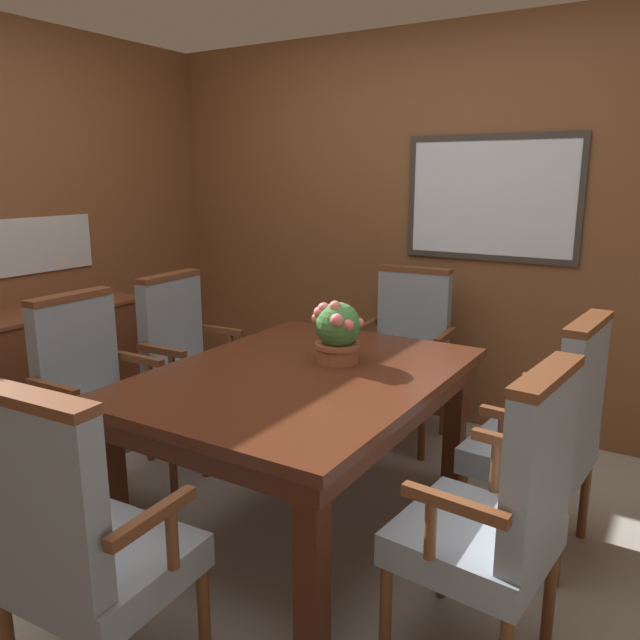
# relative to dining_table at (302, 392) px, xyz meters

# --- Properties ---
(ground_plane) EXTENTS (14.00, 14.00, 0.00)m
(ground_plane) POSITION_rel_dining_table_xyz_m (-0.17, -0.25, -0.64)
(ground_plane) COLOR #A39E93
(wall_back) EXTENTS (7.20, 0.08, 2.45)m
(wall_back) POSITION_rel_dining_table_xyz_m (-0.16, 1.60, 0.59)
(wall_back) COLOR brown
(wall_back) RESTS_ON ground_plane
(dining_table) EXTENTS (1.15, 1.55, 0.74)m
(dining_table) POSITION_rel_dining_table_xyz_m (0.00, 0.00, 0.00)
(dining_table) COLOR #4C2314
(dining_table) RESTS_ON ground_plane
(chair_right_near) EXTENTS (0.50, 0.56, 1.03)m
(chair_right_near) POSITION_rel_dining_table_xyz_m (0.98, -0.38, -0.09)
(chair_right_near) COLOR brown
(chair_right_near) RESTS_ON ground_plane
(chair_head_far) EXTENTS (0.55, 0.49, 1.03)m
(chair_head_far) POSITION_rel_dining_table_xyz_m (-0.02, 1.17, -0.09)
(chair_head_far) COLOR brown
(chair_head_far) RESTS_ON ground_plane
(chair_head_near) EXTENTS (0.55, 0.48, 1.03)m
(chair_head_near) POSITION_rel_dining_table_xyz_m (-0.00, -1.17, -0.09)
(chair_head_near) COLOR brown
(chair_head_near) RESTS_ON ground_plane
(chair_right_far) EXTENTS (0.49, 0.56, 1.03)m
(chair_right_far) POSITION_rel_dining_table_xyz_m (0.98, 0.36, -0.09)
(chair_right_far) COLOR brown
(chair_right_far) RESTS_ON ground_plane
(chair_left_far) EXTENTS (0.48, 0.54, 1.03)m
(chair_left_far) POSITION_rel_dining_table_xyz_m (-0.98, 0.32, -0.09)
(chair_left_far) COLOR brown
(chair_left_far) RESTS_ON ground_plane
(chair_left_near) EXTENTS (0.47, 0.54, 1.03)m
(chair_left_near) POSITION_rel_dining_table_xyz_m (-0.95, -0.34, -0.09)
(chair_left_near) COLOR brown
(chair_left_near) RESTS_ON ground_plane
(potted_plant) EXTENTS (0.22, 0.21, 0.29)m
(potted_plant) POSITION_rel_dining_table_xyz_m (0.06, 0.21, 0.24)
(potted_plant) COLOR #9E5638
(potted_plant) RESTS_ON dining_table
(sideboard_cabinet) EXTENTS (0.54, 1.02, 0.82)m
(sideboard_cabinet) POSITION_rel_dining_table_xyz_m (-1.78, 0.05, -0.23)
(sideboard_cabinet) COLOR brown
(sideboard_cabinet) RESTS_ON ground_plane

